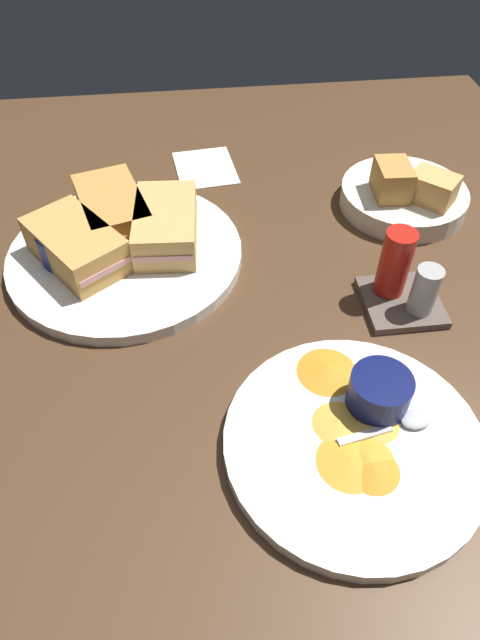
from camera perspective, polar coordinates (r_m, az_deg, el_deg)
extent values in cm
cube|color=#4C331E|center=(69.57, -1.91, 2.77)|extent=(110.00, 110.00, 3.00)
cylinder|color=white|center=(73.04, -11.75, 6.63)|extent=(29.99, 29.99, 1.60)
cube|color=tan|center=(71.72, -7.68, 9.71)|extent=(13.51, 8.51, 4.80)
cube|color=#DB938E|center=(71.72, -7.68, 9.71)|extent=(13.73, 7.93, 0.80)
cube|color=#C68C42|center=(75.65, -13.07, 11.07)|extent=(14.59, 10.88, 4.80)
cube|color=#DB938E|center=(75.65, -13.07, 11.07)|extent=(14.67, 10.36, 0.80)
cube|color=tan|center=(70.84, -16.63, 7.42)|extent=(14.98, 13.79, 4.80)
cube|color=#DB938E|center=(70.84, -16.63, 7.42)|extent=(14.84, 13.45, 0.80)
cylinder|color=navy|center=(71.89, -17.46, 7.52)|extent=(7.08, 7.08, 4.17)
cylinder|color=black|center=(70.88, -17.76, 8.56)|extent=(5.80, 5.80, 0.60)
cube|color=silver|center=(71.35, -9.45, 7.02)|extent=(1.01, 5.53, 0.40)
ellipsoid|color=silver|center=(72.03, -13.84, 6.78)|extent=(2.32, 3.28, 0.80)
cylinder|color=white|center=(54.59, 11.69, -12.46)|extent=(24.83, 24.83, 1.60)
cylinder|color=#0C144C|center=(55.09, 14.24, -7.24)|extent=(6.05, 6.05, 3.88)
cylinder|color=olive|center=(53.88, 14.54, -6.28)|extent=(4.96, 4.96, 0.60)
cube|color=silver|center=(54.05, 12.80, -11.58)|extent=(1.84, 5.55, 0.40)
ellipsoid|color=silver|center=(56.15, 17.85, -9.75)|extent=(2.78, 3.56, 0.80)
cone|color=gold|center=(52.36, 11.34, -14.11)|extent=(8.73, 8.73, 0.60)
cone|color=orange|center=(52.38, 13.66, -14.79)|extent=(5.23, 5.23, 0.60)
cone|color=orange|center=(57.78, 9.03, -5.16)|extent=(8.16, 8.16, 0.60)
cone|color=gold|center=(52.82, 13.23, -13.80)|extent=(5.18, 5.18, 0.60)
cone|color=gold|center=(54.30, 10.20, -10.37)|extent=(6.57, 6.57, 0.60)
cone|color=gold|center=(55.06, 13.86, -10.18)|extent=(4.91, 4.91, 0.60)
cylinder|color=silver|center=(83.80, 16.54, 12.09)|extent=(17.74, 17.74, 3.00)
cube|color=#C68C42|center=(79.98, 15.49, 13.81)|extent=(6.23, 4.72, 4.53)
cube|color=tan|center=(80.43, 19.33, 12.76)|extent=(7.31, 7.39, 3.92)
cube|color=brown|center=(68.39, 16.36, 1.80)|extent=(9.00, 9.00, 1.00)
cylinder|color=red|center=(66.03, 15.77, 5.73)|extent=(3.60, 3.60, 8.50)
cylinder|color=#B2B2B2|center=(65.42, 18.62, 2.94)|extent=(3.00, 3.00, 6.00)
cube|color=white|center=(89.80, -3.85, 15.50)|extent=(11.88, 10.09, 0.40)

